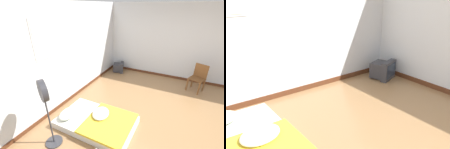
{
  "view_description": "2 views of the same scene",
  "coord_description": "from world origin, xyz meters",
  "views": [
    {
      "loc": [
        -3.09,
        -0.03,
        2.5
      ],
      "look_at": [
        0.66,
        1.83,
        0.55
      ],
      "focal_mm": 24.0,
      "sensor_mm": 36.0,
      "label": 1
    },
    {
      "loc": [
        -1.5,
        -1.01,
        1.85
      ],
      "look_at": [
        0.68,
        1.88,
        0.5
      ],
      "focal_mm": 40.0,
      "sensor_mm": 36.0,
      "label": 2
    }
  ],
  "objects": [
    {
      "name": "wall_back",
      "position": [
        -0.01,
        2.72,
        1.29
      ],
      "size": [
        7.32,
        0.08,
        2.6
      ],
      "color": "silver",
      "rests_on": "ground_plane"
    },
    {
      "name": "mattress_bed",
      "position": [
        -0.9,
        1.45,
        0.11
      ],
      "size": [
        1.07,
        1.72,
        0.3
      ],
      "color": "silver",
      "rests_on": "ground_plane"
    },
    {
      "name": "crt_tv",
      "position": [
        2.11,
        2.24,
        0.18
      ],
      "size": [
        0.52,
        0.5,
        0.38
      ],
      "color": "#333338",
      "rests_on": "ground_plane"
    }
  ]
}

